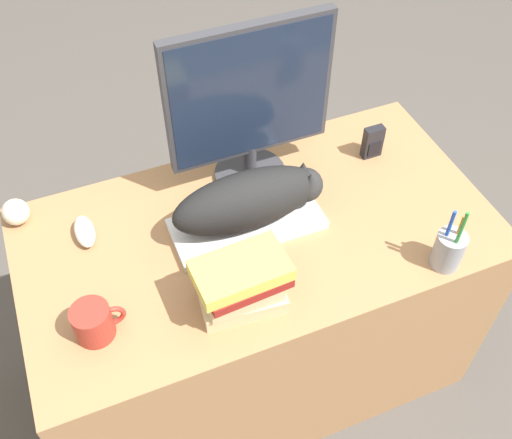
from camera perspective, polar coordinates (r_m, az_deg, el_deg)
name	(u,v)px	position (r m, az deg, el deg)	size (l,w,h in m)	color
desk	(258,305)	(1.88, 0.18, -8.14)	(1.26, 0.67, 0.73)	#9E7047
keyboard	(247,224)	(1.59, -0.87, -0.40)	(0.40, 0.17, 0.02)	silver
cat	(252,199)	(1.53, -0.40, 1.97)	(0.41, 0.14, 0.16)	black
monitor	(250,102)	(1.56, -0.59, 11.15)	(0.44, 0.20, 0.48)	#333338
computer_mouse	(85,231)	(1.62, -16.00, -1.10)	(0.05, 0.11, 0.04)	silver
coffee_mug	(94,322)	(1.42, -15.18, -9.41)	(0.12, 0.09, 0.09)	#9E2D23
pen_cup	(449,249)	(1.55, 17.89, -2.72)	(0.08, 0.08, 0.21)	#939399
baseball	(16,212)	(1.71, -21.91, 0.67)	(0.07, 0.07, 0.07)	beige
phone	(373,142)	(1.79, 11.06, 7.25)	(0.06, 0.03, 0.10)	black
book_stack	(241,283)	(1.39, -1.45, -6.02)	(0.22, 0.17, 0.15)	#C6B284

